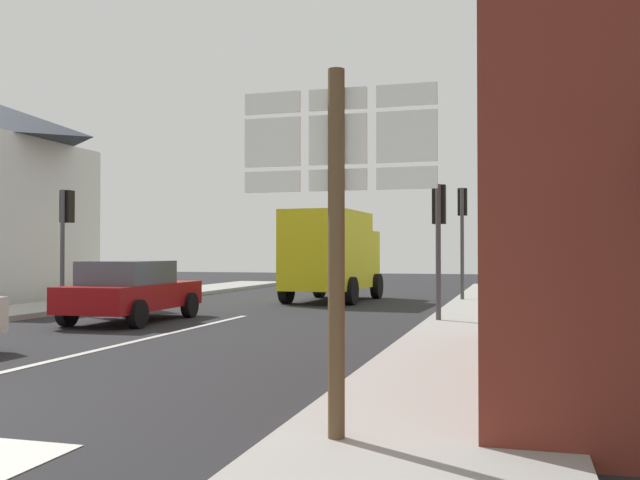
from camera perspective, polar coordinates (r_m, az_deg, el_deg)
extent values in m
plane|color=#232326|center=(16.76, -8.73, -6.74)|extent=(80.00, 80.00, 0.00)
cube|color=#9E9B96|center=(13.31, 12.49, -7.91)|extent=(2.54, 44.00, 0.14)
cube|color=silver|center=(13.24, -15.97, -8.21)|extent=(0.16, 12.00, 0.01)
cube|color=silver|center=(30.54, -22.90, -3.43)|extent=(4.59, 1.20, 0.70)
cube|color=maroon|center=(17.55, -15.01, -4.43)|extent=(1.86, 4.24, 0.60)
cube|color=#47515B|center=(17.31, -15.40, -2.57)|extent=(1.60, 2.14, 0.55)
cylinder|color=black|center=(19.17, -15.33, -5.03)|extent=(0.24, 0.65, 0.64)
cylinder|color=black|center=(18.38, -10.55, -5.23)|extent=(0.24, 0.65, 0.64)
cylinder|color=black|center=(16.88, -19.87, -5.56)|extent=(0.24, 0.65, 0.64)
cylinder|color=black|center=(15.97, -14.63, -5.85)|extent=(0.24, 0.65, 0.64)
cube|color=yellow|center=(23.50, 0.59, -0.84)|extent=(2.38, 3.81, 2.60)
cube|color=yellow|center=(25.89, 2.30, -1.52)|extent=(2.15, 1.40, 2.00)
cube|color=#47515B|center=(25.95, 2.33, 0.25)|extent=(1.76, 0.19, 0.70)
cylinder|color=black|center=(26.20, -0.04, -3.70)|extent=(0.33, 0.91, 0.90)
cylinder|color=black|center=(25.59, 4.64, -3.76)|extent=(0.33, 0.91, 0.90)
cylinder|color=black|center=(23.01, -2.75, -4.07)|extent=(0.33, 0.91, 0.90)
cylinder|color=black|center=(22.30, 2.53, -4.17)|extent=(0.33, 0.91, 0.90)
cylinder|color=brown|center=(5.80, 1.34, -1.73)|extent=(0.14, 0.14, 3.20)
cube|color=white|center=(6.16, -3.89, 11.06)|extent=(0.50, 0.03, 0.18)
cube|color=black|center=(6.17, -3.83, 11.02)|extent=(0.43, 0.01, 0.13)
cube|color=white|center=(6.10, -3.89, 7.93)|extent=(0.50, 0.03, 0.42)
cube|color=black|center=(6.11, -3.83, 7.90)|extent=(0.43, 0.01, 0.32)
cube|color=white|center=(6.05, -3.89, 4.75)|extent=(0.50, 0.03, 0.18)
cube|color=black|center=(6.07, -3.83, 4.73)|extent=(0.43, 0.01, 0.13)
cube|color=white|center=(5.99, 1.45, 11.39)|extent=(0.50, 0.03, 0.18)
cube|color=black|center=(6.01, 1.50, 11.36)|extent=(0.43, 0.01, 0.13)
cube|color=white|center=(5.93, 1.45, 8.18)|extent=(0.50, 0.03, 0.42)
cube|color=black|center=(5.95, 1.50, 8.15)|extent=(0.43, 0.01, 0.32)
cube|color=white|center=(5.88, 1.45, 4.91)|extent=(0.50, 0.03, 0.18)
cube|color=black|center=(5.90, 1.50, 4.89)|extent=(0.43, 0.01, 0.13)
cube|color=white|center=(5.88, 7.05, 11.64)|extent=(0.50, 0.03, 0.18)
cube|color=black|center=(5.90, 7.08, 11.60)|extent=(0.43, 0.01, 0.13)
cube|color=white|center=(5.82, 7.06, 8.37)|extent=(0.50, 0.03, 0.42)
cube|color=black|center=(5.83, 7.09, 8.34)|extent=(0.43, 0.01, 0.32)
cube|color=white|center=(5.77, 7.07, 5.04)|extent=(0.50, 0.03, 0.18)
cube|color=black|center=(5.79, 7.10, 5.02)|extent=(0.43, 0.01, 0.13)
cylinder|color=#47474C|center=(23.44, 11.49, -0.45)|extent=(0.12, 0.12, 3.80)
cube|color=black|center=(23.70, 11.52, 3.05)|extent=(0.30, 0.28, 0.90)
sphere|color=#360303|center=(23.86, 11.54, 3.67)|extent=(0.18, 0.18, 0.18)
sphere|color=orange|center=(23.84, 11.54, 3.00)|extent=(0.18, 0.18, 0.18)
sphere|color=black|center=(23.82, 11.54, 2.33)|extent=(0.18, 0.18, 0.18)
cylinder|color=#47474C|center=(20.57, -20.23, -0.88)|extent=(0.12, 0.12, 3.41)
cube|color=black|center=(20.77, -19.89, 2.58)|extent=(0.30, 0.28, 0.90)
sphere|color=#360303|center=(20.90, -19.66, 3.30)|extent=(0.18, 0.18, 0.18)
sphere|color=orange|center=(20.88, -19.66, 2.53)|extent=(0.18, 0.18, 0.18)
sphere|color=black|center=(20.87, -19.67, 1.76)|extent=(0.18, 0.18, 0.18)
cylinder|color=#47474C|center=(16.16, 9.60, -1.21)|extent=(0.12, 0.12, 3.23)
cube|color=black|center=(16.39, 9.67, 2.87)|extent=(0.30, 0.28, 0.90)
sphere|color=#360303|center=(16.55, 9.71, 3.77)|extent=(0.18, 0.18, 0.18)
sphere|color=orange|center=(16.53, 9.72, 2.80)|extent=(0.18, 0.18, 0.18)
sphere|color=black|center=(16.51, 9.72, 1.83)|extent=(0.18, 0.18, 0.18)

